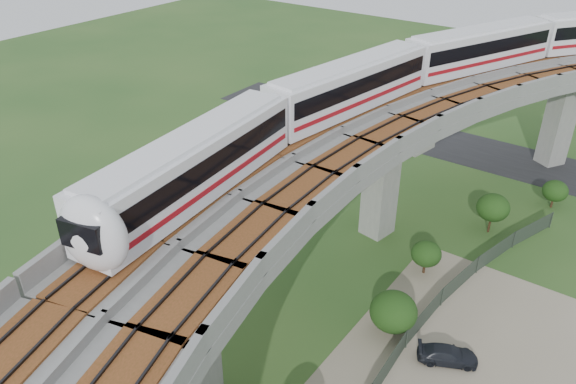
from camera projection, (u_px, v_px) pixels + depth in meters
The scene contains 10 objects.
ground at pixel (294, 295), 38.97m from camera, with size 160.00×160.00×0.00m, color #295220.
asphalt_road at pixel (455, 146), 60.06m from camera, with size 60.00×8.00×0.03m, color #232326.
viaduct at pixel (348, 200), 32.51m from camera, with size 19.58×73.98×11.40m.
metro_train at pixel (436, 73), 42.37m from camera, with size 19.98×59.24×3.64m.
fence at pixel (426, 348), 33.65m from camera, with size 3.87×38.73×1.50m.
tree_0 at pixel (555, 191), 48.33m from camera, with size 2.15×2.15×2.55m.
tree_1 at pixel (493, 208), 44.65m from camera, with size 2.60×2.60×3.42m.
tree_2 at pixel (426, 254), 40.26m from camera, with size 2.18×2.18×2.65m.
tree_3 at pixel (393, 312), 34.85m from camera, with size 2.98×2.98×3.08m.
car_dark at pixel (448, 355), 33.43m from camera, with size 1.45×3.56×1.03m, color black.
Camera 1 is at (17.36, -24.73, 25.63)m, focal length 35.00 mm.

